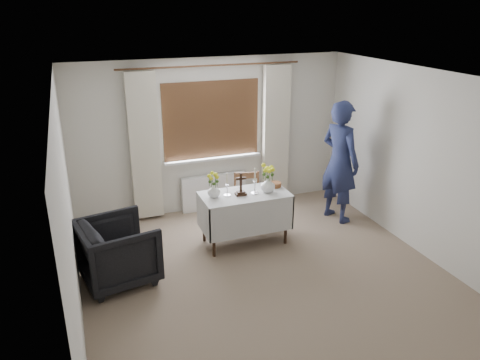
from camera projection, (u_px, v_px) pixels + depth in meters
name	position (u px, v px, depth m)	size (l,w,h in m)	color
ground	(272.00, 283.00, 5.83)	(5.00, 5.00, 0.00)	gray
altar_table	(245.00, 218.00, 6.70)	(1.24, 0.64, 0.76)	silver
wooden_chair	(248.00, 204.00, 7.02)	(0.41, 0.41, 0.89)	brown
armchair	(118.00, 251.00, 5.76)	(0.86, 0.88, 0.80)	black
person	(340.00, 162.00, 7.26)	(0.70, 0.46, 1.92)	navy
radiator	(214.00, 192.00, 7.85)	(1.10, 0.10, 0.60)	white
wooden_cross	(241.00, 184.00, 6.46)	(0.15, 0.11, 0.33)	black
candlestick_left	(227.00, 184.00, 6.44)	(0.10, 0.10, 0.33)	silver
candlestick_right	(255.00, 181.00, 6.50)	(0.11, 0.11, 0.37)	silver
flower_vase_left	(214.00, 191.00, 6.42)	(0.18, 0.18, 0.19)	white
flower_vase_right	(268.00, 185.00, 6.59)	(0.21, 0.21, 0.22)	white
wicker_basket	(275.00, 185.00, 6.80)	(0.18, 0.18, 0.07)	brown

